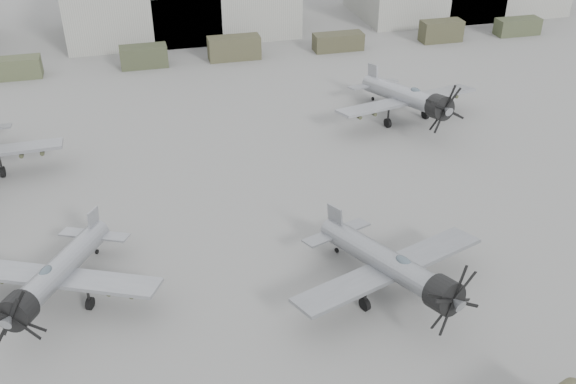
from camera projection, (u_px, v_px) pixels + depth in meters
name	position (u px, v px, depth m)	size (l,w,h in m)	color
support_truck_2	(14.00, 68.00, 68.23)	(5.50, 2.20, 2.19)	#3E442C
support_truck_3	(144.00, 56.00, 71.05)	(5.15, 2.20, 2.37)	#333825
support_truck_4	(234.00, 48.00, 73.13)	(5.92, 2.20, 2.61)	#3C3B27
support_truck_5	(338.00, 42.00, 75.93)	(5.89, 2.20, 2.00)	#383724
support_truck_6	(441.00, 31.00, 78.58)	(5.07, 2.20, 2.56)	#383825
support_truck_7	(518.00, 26.00, 80.94)	(5.59, 2.20, 2.06)	#383E28
aircraft_mid_1	(53.00, 276.00, 36.66)	(11.97, 10.85, 4.90)	gray
aircraft_mid_2	(395.00, 267.00, 37.17)	(12.86, 11.58, 5.16)	gray
aircraft_far_1	(410.00, 98.00, 57.83)	(14.01, 12.61, 5.56)	#92959A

